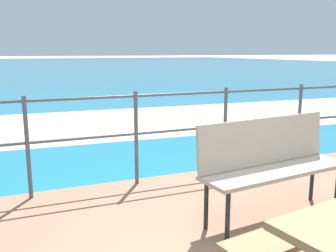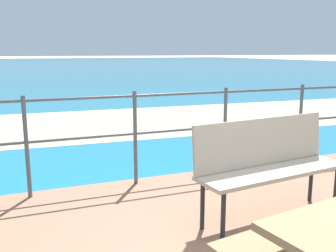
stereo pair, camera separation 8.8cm
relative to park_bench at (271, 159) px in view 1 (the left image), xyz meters
The scene contains 4 objects.
sea_water 38.87m from the park_bench, 90.44° to the left, with size 90.00×90.00×0.01m, color teal.
beach_strip 5.53m from the park_bench, 93.08° to the left, with size 54.00×3.77×0.01m, color tan.
park_bench is the anchor object (origin of this frame).
railing_fence 1.35m from the park_bench, 102.64° to the left, with size 5.94×0.04×1.09m.
Camera 1 is at (-1.85, -1.61, 1.60)m, focal length 40.24 mm.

